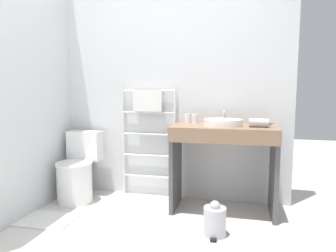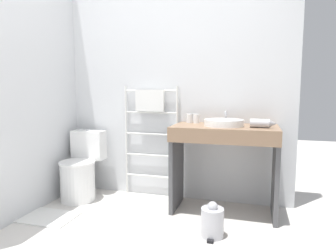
{
  "view_description": "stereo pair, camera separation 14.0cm",
  "coord_description": "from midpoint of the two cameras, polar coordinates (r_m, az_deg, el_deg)",
  "views": [
    {
      "loc": [
        0.74,
        -1.73,
        1.19
      ],
      "look_at": [
        0.11,
        0.97,
        0.86
      ],
      "focal_mm": 32.0,
      "sensor_mm": 36.0,
      "label": 1
    },
    {
      "loc": [
        0.88,
        -1.69,
        1.19
      ],
      "look_at": [
        0.11,
        0.97,
        0.86
      ],
      "focal_mm": 32.0,
      "sensor_mm": 36.0,
      "label": 2
    }
  ],
  "objects": [
    {
      "name": "wall_back",
      "position": [
        3.32,
        2.02,
        9.59
      ],
      "size": [
        2.6,
        0.12,
        2.7
      ],
      "primitive_type": "cube",
      "color": "silver",
      "rests_on": "ground_plane"
    },
    {
      "name": "wall_side",
      "position": [
        3.19,
        -24.24,
        9.13
      ],
      "size": [
        0.12,
        2.15,
        2.7
      ],
      "primitive_type": "cube",
      "color": "silver",
      "rests_on": "ground_plane"
    },
    {
      "name": "toilet",
      "position": [
        3.43,
        -15.17,
        -8.3
      ],
      "size": [
        0.38,
        0.52,
        0.74
      ],
      "color": "white",
      "rests_on": "ground_plane"
    },
    {
      "name": "towel_radiator",
      "position": [
        3.29,
        -2.16,
        1.32
      ],
      "size": [
        0.62,
        0.06,
        1.23
      ],
      "color": "white",
      "rests_on": "ground_plane"
    },
    {
      "name": "vanity_counter",
      "position": [
        2.94,
        12.0,
        -5.25
      ],
      "size": [
        0.99,
        0.55,
        0.85
      ],
      "color": "#84664C",
      "rests_on": "ground_plane"
    },
    {
      "name": "sink_basin",
      "position": [
        2.89,
        11.95,
        0.66
      ],
      "size": [
        0.37,
        0.37,
        0.06
      ],
      "color": "white",
      "rests_on": "vanity_counter"
    },
    {
      "name": "faucet",
      "position": [
        3.08,
        12.25,
        1.98
      ],
      "size": [
        0.02,
        0.1,
        0.13
      ],
      "color": "silver",
      "rests_on": "vanity_counter"
    },
    {
      "name": "cup_near_wall",
      "position": [
        3.12,
        5.42,
        1.46
      ],
      "size": [
        0.07,
        0.07,
        0.09
      ],
      "color": "white",
      "rests_on": "vanity_counter"
    },
    {
      "name": "cup_near_edge",
      "position": [
        3.09,
        6.74,
        1.4
      ],
      "size": [
        0.06,
        0.06,
        0.09
      ],
      "color": "white",
      "rests_on": "vanity_counter"
    },
    {
      "name": "hair_dryer",
      "position": [
        2.85,
        18.64,
        0.51
      ],
      "size": [
        0.23,
        0.19,
        0.08
      ],
      "color": "#B7B7BC",
      "rests_on": "vanity_counter"
    },
    {
      "name": "trash_bin",
      "position": [
        2.59,
        10.06,
        -17.5
      ],
      "size": [
        0.19,
        0.22,
        0.3
      ],
      "color": "#B7B7BC",
      "rests_on": "ground_plane"
    },
    {
      "name": "bath_mat",
      "position": [
        3.13,
        -21.08,
        -15.86
      ],
      "size": [
        0.56,
        0.36,
        0.01
      ],
      "primitive_type": "cube",
      "color": "silver",
      "rests_on": "ground_plane"
    }
  ]
}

